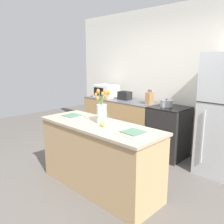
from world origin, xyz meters
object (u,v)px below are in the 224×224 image
Objects in this scene: flower_vase at (102,111)px; toaster at (125,96)px; stove_range at (169,132)px; pear_figurine at (103,123)px; cooking_pot at (166,103)px; knife_block at (150,98)px; plate_setting_left at (72,116)px; microwave at (106,91)px; plate_setting_right at (133,132)px.

flower_vase is 1.61× the size of toaster.
stove_range is at bearing -1.85° from toaster.
pear_figurine is 1.63m from cooking_pot.
knife_block is (-0.36, 0.00, 0.05)m from cooking_pot.
knife_block reaches higher than plate_setting_left.
toaster reaches higher than pear_figurine.
flower_vase reaches higher than toaster.
flower_vase is at bearing -93.44° from stove_range.
pear_figurine is (0.03, -1.65, 0.49)m from stove_range.
plate_setting_left is 1.52× the size of cooking_pot.
toaster is (-1.09, 0.04, 0.54)m from stove_range.
pear_figurine reaches higher than stove_range.
stove_range is 0.71m from knife_block.
flower_vase is 1.34× the size of plate_setting_left.
flower_vase reaches higher than stove_range.
pear_figurine is 2.33m from microwave.
toaster is at bearing 104.00° from plate_setting_left.
toaster is at bearing 176.73° from cooking_pot.
plate_setting_left is (-0.68, -1.60, 0.46)m from stove_range.
flower_vase is at bearing -45.60° from microwave.
stove_range is at bearing 106.68° from plate_setting_right.
stove_range is 1.72m from pear_figurine.
knife_block reaches higher than toaster.
microwave is at bearing 120.08° from plate_setting_left.
cooking_pot is at bearing 68.58° from plate_setting_left.
toaster is at bearing 133.78° from plate_setting_right.
plate_setting_left is at bearing -99.16° from knife_block.
microwave is at bearing 134.78° from pear_figurine.
cooking_pot is at bearing 108.93° from plate_setting_right.
pear_figurine is at bearing -74.29° from knife_block.
toaster reaches higher than stove_range.
plate_setting_left is at bearing -111.42° from cooking_pot.
knife_block is at bearing 179.69° from cooking_pot.
stove_range is 1.22m from toaster.
stove_range is at bearing 2.91° from knife_block.
knife_block reaches higher than cooking_pot.
plate_setting_left is 1.00× the size of plate_setting_right.
plate_setting_right is (0.45, 0.05, -0.03)m from pear_figurine.
plate_setting_left and plate_setting_right have the same top height.
microwave reaches higher than stove_range.
toaster is 1.04× the size of knife_block.
plate_setting_right is 2.63m from microwave.
flower_vase is 1.87m from toaster.
toaster reaches higher than plate_setting_right.
microwave is at bearing 178.98° from knife_block.
microwave is (-2.08, 1.60, 0.14)m from plate_setting_right.
stove_range is 2.72× the size of plate_setting_left.
pear_figurine reaches higher than plate_setting_right.
pear_figurine is at bearing -4.25° from plate_setting_left.
flower_vase is 2.03× the size of cooking_pot.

